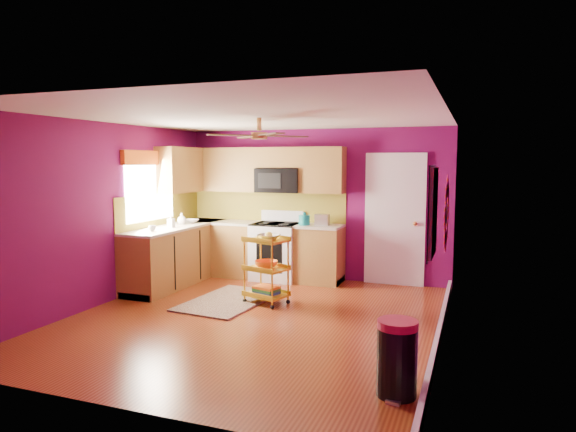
% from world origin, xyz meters
% --- Properties ---
extents(ground, '(5.00, 5.00, 0.00)m').
position_xyz_m(ground, '(0.00, 0.00, 0.00)').
color(ground, maroon).
rests_on(ground, ground).
extents(room_envelope, '(4.54, 5.04, 2.52)m').
position_xyz_m(room_envelope, '(0.03, 0.00, 1.63)').
color(room_envelope, '#620B49').
rests_on(room_envelope, ground).
extents(lower_cabinets, '(2.81, 2.31, 0.94)m').
position_xyz_m(lower_cabinets, '(-1.35, 1.82, 0.43)').
color(lower_cabinets, brown).
rests_on(lower_cabinets, ground).
extents(electric_range, '(0.76, 0.66, 1.13)m').
position_xyz_m(electric_range, '(-0.55, 2.17, 0.48)').
color(electric_range, white).
rests_on(electric_range, ground).
extents(upper_cabinetry, '(2.80, 2.30, 1.26)m').
position_xyz_m(upper_cabinetry, '(-1.24, 2.17, 1.80)').
color(upper_cabinetry, brown).
rests_on(upper_cabinetry, ground).
extents(left_window, '(0.08, 1.35, 1.08)m').
position_xyz_m(left_window, '(-2.22, 1.05, 1.74)').
color(left_window, white).
rests_on(left_window, ground).
extents(panel_door, '(0.95, 0.11, 2.15)m').
position_xyz_m(panel_door, '(1.35, 2.47, 1.02)').
color(panel_door, white).
rests_on(panel_door, ground).
extents(right_wall_art, '(0.04, 2.74, 1.04)m').
position_xyz_m(right_wall_art, '(2.23, -0.34, 1.44)').
color(right_wall_art, black).
rests_on(right_wall_art, ground).
extents(ceiling_fan, '(1.01, 1.01, 0.26)m').
position_xyz_m(ceiling_fan, '(0.00, 0.20, 2.29)').
color(ceiling_fan, '#BF8C3F').
rests_on(ceiling_fan, ground).
extents(shag_rug, '(1.08, 1.61, 0.02)m').
position_xyz_m(shag_rug, '(-0.67, 0.63, 0.01)').
color(shag_rug, black).
rests_on(shag_rug, ground).
extents(rolling_cart, '(0.66, 0.56, 1.01)m').
position_xyz_m(rolling_cart, '(-0.13, 0.73, 0.52)').
color(rolling_cart, gold).
rests_on(rolling_cart, ground).
extents(trash_can, '(0.39, 0.40, 0.65)m').
position_xyz_m(trash_can, '(1.98, -1.50, 0.32)').
color(trash_can, black).
rests_on(trash_can, ground).
extents(teal_kettle, '(0.18, 0.18, 0.21)m').
position_xyz_m(teal_kettle, '(-0.05, 2.13, 1.02)').
color(teal_kettle, '#118386').
rests_on(teal_kettle, lower_cabinets).
extents(toaster, '(0.22, 0.15, 0.18)m').
position_xyz_m(toaster, '(0.23, 2.19, 1.03)').
color(toaster, beige).
rests_on(toaster, lower_cabinets).
extents(soap_bottle_a, '(0.09, 0.10, 0.21)m').
position_xyz_m(soap_bottle_a, '(-1.90, 1.12, 1.04)').
color(soap_bottle_a, '#EA3F72').
rests_on(soap_bottle_a, lower_cabinets).
extents(soap_bottle_b, '(0.15, 0.15, 0.19)m').
position_xyz_m(soap_bottle_b, '(-1.97, 1.53, 1.03)').
color(soap_bottle_b, white).
rests_on(soap_bottle_b, lower_cabinets).
extents(counter_dish, '(0.25, 0.25, 0.06)m').
position_xyz_m(counter_dish, '(-1.93, 1.74, 0.97)').
color(counter_dish, white).
rests_on(counter_dish, lower_cabinets).
extents(counter_cup, '(0.11, 0.11, 0.09)m').
position_xyz_m(counter_cup, '(-1.92, 0.64, 0.98)').
color(counter_cup, white).
rests_on(counter_cup, lower_cabinets).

